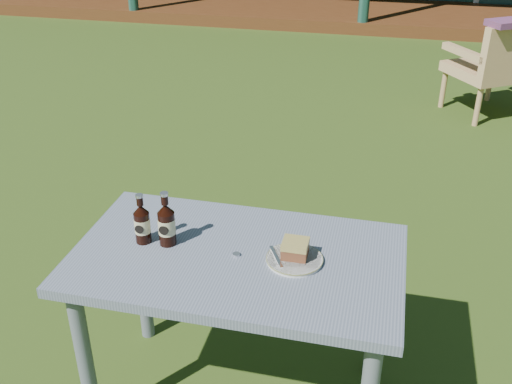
% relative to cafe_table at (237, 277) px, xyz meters
% --- Properties ---
extents(ground, '(80.00, 80.00, 0.00)m').
position_rel_cafe_table_xyz_m(ground, '(0.00, 1.60, -0.62)').
color(ground, '#334916').
extents(cafe_table, '(1.20, 0.70, 0.72)m').
position_rel_cafe_table_xyz_m(cafe_table, '(0.00, 0.00, 0.00)').
color(cafe_table, slate).
rests_on(cafe_table, ground).
extents(plate, '(0.20, 0.20, 0.01)m').
position_rel_cafe_table_xyz_m(plate, '(0.21, 0.01, 0.11)').
color(plate, silver).
rests_on(plate, cafe_table).
extents(cake_slice, '(0.09, 0.09, 0.06)m').
position_rel_cafe_table_xyz_m(cake_slice, '(0.21, 0.02, 0.15)').
color(cake_slice, '#58301C').
rests_on(cake_slice, plate).
extents(fork, '(0.08, 0.13, 0.00)m').
position_rel_cafe_table_xyz_m(fork, '(0.15, -0.00, 0.12)').
color(fork, silver).
rests_on(fork, plate).
extents(cola_bottle_near, '(0.06, 0.07, 0.22)m').
position_rel_cafe_table_xyz_m(cola_bottle_near, '(-0.27, 0.01, 0.19)').
color(cola_bottle_near, black).
rests_on(cola_bottle_near, cafe_table).
extents(cola_bottle_far, '(0.06, 0.06, 0.20)m').
position_rel_cafe_table_xyz_m(cola_bottle_far, '(-0.36, 0.00, 0.18)').
color(cola_bottle_far, black).
rests_on(cola_bottle_far, cafe_table).
extents(bottle_cap, '(0.03, 0.03, 0.01)m').
position_rel_cafe_table_xyz_m(bottle_cap, '(-0.00, -0.01, 0.11)').
color(bottle_cap, silver).
rests_on(bottle_cap, cafe_table).
extents(armchair_left, '(0.84, 0.83, 0.84)m').
position_rel_cafe_table_xyz_m(armchair_left, '(1.33, 3.65, -0.15)').
color(armchair_left, tan).
rests_on(armchair_left, ground).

